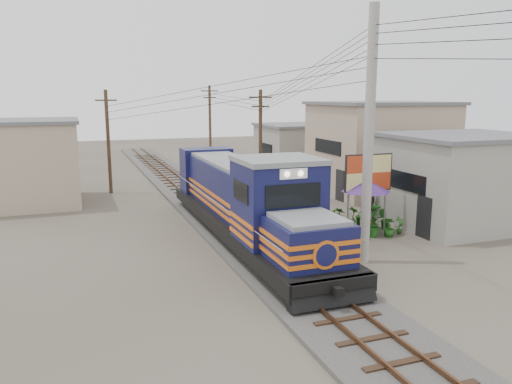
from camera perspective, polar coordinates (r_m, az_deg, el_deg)
name	(u,v)px	position (r m, az deg, el deg)	size (l,w,h in m)	color
ground	(279,268)	(19.75, 2.67, -8.66)	(120.00, 120.00, 0.00)	#473F35
ballast	(212,211)	(28.83, -5.07, -2.18)	(3.60, 70.00, 0.16)	#595651
track	(212,208)	(28.79, -5.07, -1.83)	(1.15, 70.00, 0.12)	#51331E
locomotive	(245,202)	(22.89, -1.22, -1.17)	(3.11, 16.93, 4.20)	black
utility_pole_main	(369,138)	(19.87, 12.77, 5.99)	(0.40, 0.40, 10.00)	#9E9B93
wooden_pole_mid	(260,140)	(33.40, 0.51, 5.93)	(1.60, 0.24, 7.00)	#4C3826
wooden_pole_far	(210,125)	(46.78, -5.27, 7.67)	(1.60, 0.24, 7.50)	#4C3826
wooden_pole_left	(108,140)	(35.31, -16.54, 5.76)	(1.60, 0.24, 7.00)	#4C3826
power_lines	(214,77)	(26.60, -4.77, 12.97)	(9.65, 19.00, 3.30)	black
shophouse_front	(462,180)	(27.85, 22.52, 1.32)	(7.35, 6.30, 4.70)	gray
shophouse_mid	(380,147)	(35.37, 13.94, 4.97)	(8.40, 7.35, 6.20)	tan
shophouse_back	(298,148)	(43.41, 4.81, 5.00)	(6.30, 6.30, 4.20)	gray
shophouse_left	(26,162)	(33.47, -24.77, 3.09)	(6.30, 6.30, 5.20)	tan
billboard	(368,175)	(24.72, 12.72, 1.95)	(2.51, 0.22, 3.87)	#99999E
market_umbrella	(366,186)	(24.72, 12.46, 0.69)	(3.18, 3.18, 2.64)	black
vendor	(371,203)	(27.68, 13.02, -1.21)	(0.67, 0.44, 1.83)	black
plant_nursery	(359,221)	(25.21, 11.67, -3.30)	(3.31, 3.31, 1.11)	#1E5618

